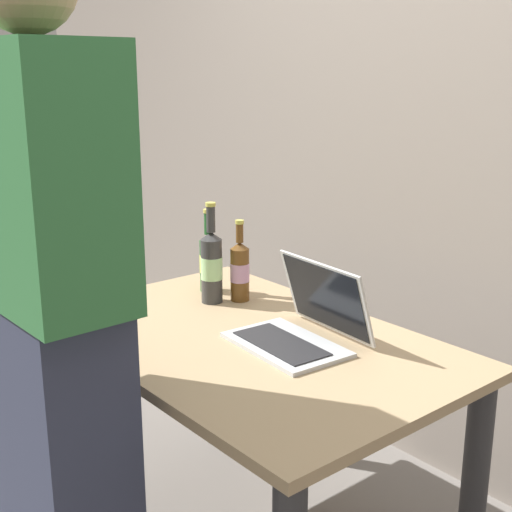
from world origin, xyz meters
name	(u,v)px	position (x,y,z in m)	size (l,w,h in m)	color
desk	(248,379)	(0.00, 0.00, 0.59)	(1.24, 0.81, 0.72)	#9E8460
laptop	(302,324)	(0.13, 0.09, 0.77)	(0.36, 0.31, 0.23)	#B7BABC
beer_bottle_dark	(209,260)	(-0.42, 0.17, 0.83)	(0.07, 0.07, 0.29)	#1E5123
beer_bottle_green	(240,270)	(-0.27, 0.19, 0.82)	(0.06, 0.06, 0.27)	brown
beer_bottle_brown	(212,265)	(-0.32, 0.11, 0.85)	(0.07, 0.07, 0.34)	#333333
person_figure	(53,328)	(0.04, -0.60, 0.90)	(0.44, 0.30, 1.78)	#2D3347
coffee_mug	(88,298)	(-0.49, -0.26, 0.76)	(0.12, 0.09, 0.09)	#19598C
back_wall	(446,119)	(0.00, 0.89, 1.30)	(6.00, 0.10, 2.60)	gray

